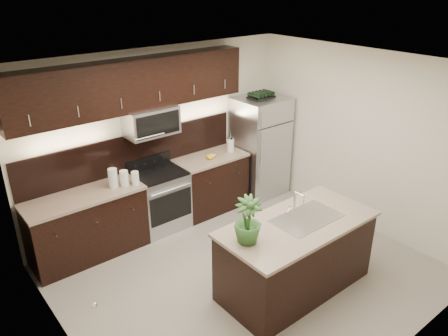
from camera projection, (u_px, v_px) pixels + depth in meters
name	position (u px, v px, depth m)	size (l,w,h in m)	color
ground	(245.00, 272.00, 5.80)	(4.50, 4.50, 0.00)	gray
room_walls	(243.00, 158.00, 5.02)	(4.52, 4.02, 2.71)	beige
counter_run	(148.00, 204.00, 6.55)	(3.51, 0.65, 0.94)	black
upper_fixtures	(136.00, 93.00, 5.98)	(3.49, 0.40, 1.66)	black
island	(296.00, 255.00, 5.35)	(1.96, 0.96, 0.94)	black
sink_faucet	(306.00, 217.00, 5.25)	(0.84, 0.50, 0.28)	silver
refrigerator	(259.00, 147.00, 7.60)	(0.84, 0.76, 1.74)	#B2B2B7
wine_rack	(261.00, 95.00, 7.23)	(0.43, 0.27, 0.10)	black
plant	(248.00, 220.00, 4.68)	(0.30, 0.30, 0.54)	#2A5321
canisters	(121.00, 178.00, 5.99)	(0.39, 0.23, 0.27)	silver
french_press	(231.00, 144.00, 7.16)	(0.12, 0.12, 0.34)	silver
bananas	(209.00, 157.00, 6.91)	(0.19, 0.15, 0.06)	gold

